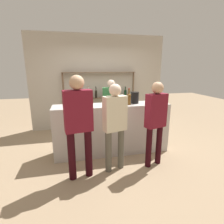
{
  "coord_description": "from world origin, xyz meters",
  "views": [
    {
      "loc": [
        -0.79,
        -3.53,
        1.85
      ],
      "look_at": [
        0.0,
        0.0,
        0.92
      ],
      "focal_mm": 28.0,
      "sensor_mm": 36.0,
      "label": 1
    }
  ],
  "objects_px": {
    "counter_bottle_0": "(116,97)",
    "server_behind_counter": "(111,105)",
    "counter_bottle_2": "(129,98)",
    "counter_bottle_1": "(157,96)",
    "customer_left": "(79,120)",
    "wine_glass": "(82,100)",
    "ice_bucket": "(135,98)",
    "customer_right": "(156,118)",
    "customer_center": "(115,121)",
    "cork_jar": "(110,101)"
  },
  "relations": [
    {
      "from": "counter_bottle_1",
      "to": "customer_left",
      "type": "relative_size",
      "value": 0.2
    },
    {
      "from": "customer_left",
      "to": "customer_center",
      "type": "bearing_deg",
      "value": -89.0
    },
    {
      "from": "wine_glass",
      "to": "cork_jar",
      "type": "distance_m",
      "value": 0.58
    },
    {
      "from": "counter_bottle_0",
      "to": "customer_right",
      "type": "relative_size",
      "value": 0.22
    },
    {
      "from": "wine_glass",
      "to": "customer_left",
      "type": "height_order",
      "value": "customer_left"
    },
    {
      "from": "wine_glass",
      "to": "ice_bucket",
      "type": "relative_size",
      "value": 0.66
    },
    {
      "from": "counter_bottle_0",
      "to": "customer_right",
      "type": "xyz_separation_m",
      "value": [
        0.55,
        -0.76,
        -0.28
      ]
    },
    {
      "from": "customer_center",
      "to": "customer_right",
      "type": "relative_size",
      "value": 0.99
    },
    {
      "from": "cork_jar",
      "to": "customer_center",
      "type": "xyz_separation_m",
      "value": [
        -0.05,
        -0.66,
        -0.23
      ]
    },
    {
      "from": "counter_bottle_1",
      "to": "wine_glass",
      "type": "relative_size",
      "value": 2.09
    },
    {
      "from": "wine_glass",
      "to": "customer_center",
      "type": "bearing_deg",
      "value": -52.98
    },
    {
      "from": "wine_glass",
      "to": "customer_center",
      "type": "relative_size",
      "value": 0.1
    },
    {
      "from": "cork_jar",
      "to": "customer_center",
      "type": "bearing_deg",
      "value": -94.16
    },
    {
      "from": "ice_bucket",
      "to": "customer_left",
      "type": "distance_m",
      "value": 1.51
    },
    {
      "from": "wine_glass",
      "to": "customer_left",
      "type": "relative_size",
      "value": 0.09
    },
    {
      "from": "counter_bottle_2",
      "to": "customer_left",
      "type": "xyz_separation_m",
      "value": [
        -1.07,
        -0.72,
        -0.19
      ]
    },
    {
      "from": "customer_left",
      "to": "customer_center",
      "type": "relative_size",
      "value": 1.1
    },
    {
      "from": "cork_jar",
      "to": "customer_center",
      "type": "distance_m",
      "value": 0.7
    },
    {
      "from": "counter_bottle_0",
      "to": "ice_bucket",
      "type": "height_order",
      "value": "counter_bottle_0"
    },
    {
      "from": "counter_bottle_1",
      "to": "wine_glass",
      "type": "bearing_deg",
      "value": -177.24
    },
    {
      "from": "customer_left",
      "to": "counter_bottle_2",
      "type": "bearing_deg",
      "value": -64.88
    },
    {
      "from": "customer_center",
      "to": "wine_glass",
      "type": "bearing_deg",
      "value": 21.62
    },
    {
      "from": "counter_bottle_2",
      "to": "cork_jar",
      "type": "distance_m",
      "value": 0.4
    },
    {
      "from": "counter_bottle_0",
      "to": "server_behind_counter",
      "type": "bearing_deg",
      "value": 85.71
    },
    {
      "from": "counter_bottle_2",
      "to": "customer_right",
      "type": "relative_size",
      "value": 0.22
    },
    {
      "from": "server_behind_counter",
      "to": "ice_bucket",
      "type": "bearing_deg",
      "value": 33.99
    },
    {
      "from": "counter_bottle_2",
      "to": "cork_jar",
      "type": "height_order",
      "value": "counter_bottle_2"
    },
    {
      "from": "counter_bottle_1",
      "to": "customer_right",
      "type": "height_order",
      "value": "customer_right"
    },
    {
      "from": "counter_bottle_2",
      "to": "ice_bucket",
      "type": "xyz_separation_m",
      "value": [
        0.18,
        0.12,
        -0.01
      ]
    },
    {
      "from": "wine_glass",
      "to": "customer_right",
      "type": "bearing_deg",
      "value": -28.69
    },
    {
      "from": "customer_right",
      "to": "counter_bottle_2",
      "type": "bearing_deg",
      "value": 10.69
    },
    {
      "from": "counter_bottle_0",
      "to": "cork_jar",
      "type": "distance_m",
      "value": 0.2
    },
    {
      "from": "ice_bucket",
      "to": "customer_right",
      "type": "distance_m",
      "value": 0.8
    },
    {
      "from": "counter_bottle_1",
      "to": "cork_jar",
      "type": "xyz_separation_m",
      "value": [
        -1.12,
        -0.12,
        -0.06
      ]
    },
    {
      "from": "counter_bottle_2",
      "to": "ice_bucket",
      "type": "bearing_deg",
      "value": 35.3
    },
    {
      "from": "server_behind_counter",
      "to": "counter_bottle_0",
      "type": "bearing_deg",
      "value": 7.25
    },
    {
      "from": "ice_bucket",
      "to": "customer_center",
      "type": "distance_m",
      "value": 1.0
    },
    {
      "from": "counter_bottle_2",
      "to": "customer_left",
      "type": "bearing_deg",
      "value": -146.24
    },
    {
      "from": "cork_jar",
      "to": "customer_left",
      "type": "relative_size",
      "value": 0.09
    },
    {
      "from": "customer_left",
      "to": "customer_right",
      "type": "distance_m",
      "value": 1.4
    },
    {
      "from": "counter_bottle_0",
      "to": "counter_bottle_2",
      "type": "height_order",
      "value": "counter_bottle_0"
    },
    {
      "from": "counter_bottle_0",
      "to": "counter_bottle_1",
      "type": "height_order",
      "value": "counter_bottle_0"
    },
    {
      "from": "counter_bottle_0",
      "to": "server_behind_counter",
      "type": "xyz_separation_m",
      "value": [
        0.06,
        0.82,
        -0.33
      ]
    },
    {
      "from": "cork_jar",
      "to": "counter_bottle_0",
      "type": "bearing_deg",
      "value": 29.71
    },
    {
      "from": "counter_bottle_1",
      "to": "cork_jar",
      "type": "distance_m",
      "value": 1.13
    },
    {
      "from": "customer_left",
      "to": "customer_center",
      "type": "distance_m",
      "value": 0.64
    },
    {
      "from": "counter_bottle_1",
      "to": "customer_right",
      "type": "bearing_deg",
      "value": -117.18
    },
    {
      "from": "customer_center",
      "to": "server_behind_counter",
      "type": "bearing_deg",
      "value": -25.39
    },
    {
      "from": "counter_bottle_1",
      "to": "counter_bottle_2",
      "type": "relative_size",
      "value": 0.99
    },
    {
      "from": "counter_bottle_0",
      "to": "cork_jar",
      "type": "xyz_separation_m",
      "value": [
        -0.17,
        -0.1,
        -0.07
      ]
    }
  ]
}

